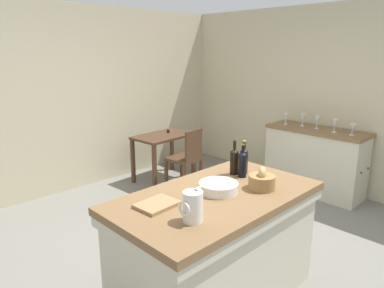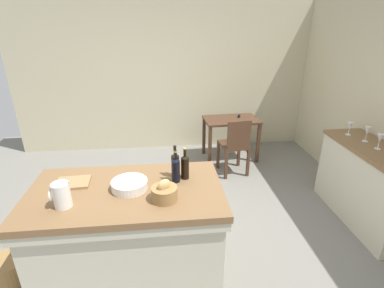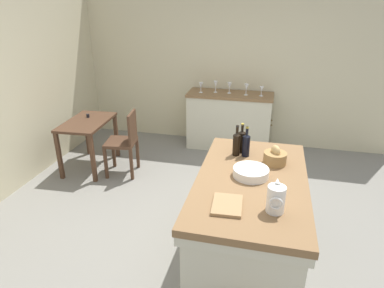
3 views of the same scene
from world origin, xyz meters
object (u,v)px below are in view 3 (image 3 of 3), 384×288
Objects in this scene: cutting_board at (227,205)px; wine_glass_left at (246,87)px; wine_glass_far_left at (262,89)px; wine_glass_middle at (229,86)px; pitcher at (276,199)px; writing_desk at (88,129)px; wine_glass_right at (216,85)px; wine_glass_far_right at (201,86)px; wooden_chair at (125,141)px; wine_bottle_dark at (242,141)px; island_table at (248,220)px; wine_bottle_amber at (237,143)px; wash_bowl at (251,172)px; bread_basket at (275,157)px; side_cabinet at (229,121)px; wine_bottle_green at (246,144)px.

wine_glass_left is (3.12, 0.14, 0.12)m from cutting_board.
wine_glass_middle reaches higher than wine_glass_far_left.
pitcher is 0.86× the size of cutting_board.
pitcher is (-1.94, -2.61, 0.42)m from writing_desk.
wine_glass_far_right is at bearing 106.60° from wine_glass_right.
wine_glass_far_left is 0.95m from wine_glass_far_right.
wine_glass_left is at bearing 8.83° from pitcher.
wooden_chair is 3.76× the size of pitcher.
wine_bottle_dark is 1.69× the size of wine_glass_left.
pitcher is (-0.45, -0.19, 0.53)m from island_table.
wine_bottle_dark is (0.52, 0.15, 0.54)m from island_table.
writing_desk is at bearing 49.27° from cutting_board.
pitcher is 0.35m from cutting_board.
cutting_board is 0.93× the size of wine_bottle_amber.
wash_bowl is at bearing -121.20° from writing_desk.
wine_bottle_amber is at bearing 176.60° from wine_glass_far_left.
wine_bottle_dark reaches higher than writing_desk.
wooden_chair is 3.01× the size of wine_bottle_amber.
wine_bottle_dark is at bearing 59.57° from bread_basket.
cutting_board reaches higher than side_cabinet.
wooden_chair is at bearing 52.03° from island_table.
wine_glass_left is at bearing 2.63° from wine_bottle_amber.
wine_glass_right is at bearing 85.64° from wine_glass_far_left.
wash_bowl is at bearing 23.18° from pitcher.
wine_bottle_amber is at bearing 88.77° from wine_bottle_green.
writing_desk is 4.45× the size of bread_basket.
pitcher is 3.24m from wine_glass_middle.
wine_glass_left is (2.62, 0.27, 0.09)m from wash_bowl.
wine_glass_far_right is (2.21, 0.91, -0.00)m from wine_bottle_green.
wine_bottle_dark is 0.98× the size of wine_bottle_amber.
wine_glass_left is (2.13, 0.14, 0.01)m from wine_bottle_dark.
wooden_chair is 5.03× the size of wine_glass_right.
side_cabinet is at bearing 80.24° from wine_glass_left.
wine_glass_middle is at bearing 7.42° from cutting_board.
wine_glass_middle reaches higher than wine_glass_far_right.
pitcher is at bearing -156.74° from wine_bottle_amber.
wine_bottle_green is 2.38m from wine_glass_right.
pitcher reaches higher than wine_glass_middle.
wine_bottle_dark is at bearing -169.77° from side_cabinet.
wine_glass_left reaches higher than cutting_board.
pitcher is 1.02m from wine_bottle_dark.
wine_glass_left is at bearing 11.42° from bread_basket.
wine_glass_middle is (2.37, 0.74, 0.06)m from bread_basket.
wine_glass_left is (2.32, 0.47, 0.06)m from bread_basket.
pitcher is at bearing -175.43° from wine_glass_far_left.
wine_glass_middle is at bearing -44.71° from wooden_chair.
wine_glass_right is (3.17, 0.64, 0.12)m from cutting_board.
pitcher is 1.38× the size of wine_glass_left.
wash_bowl is (-2.66, -0.52, 0.49)m from side_cabinet.
wine_glass_middle is (3.17, 0.41, 0.11)m from cutting_board.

